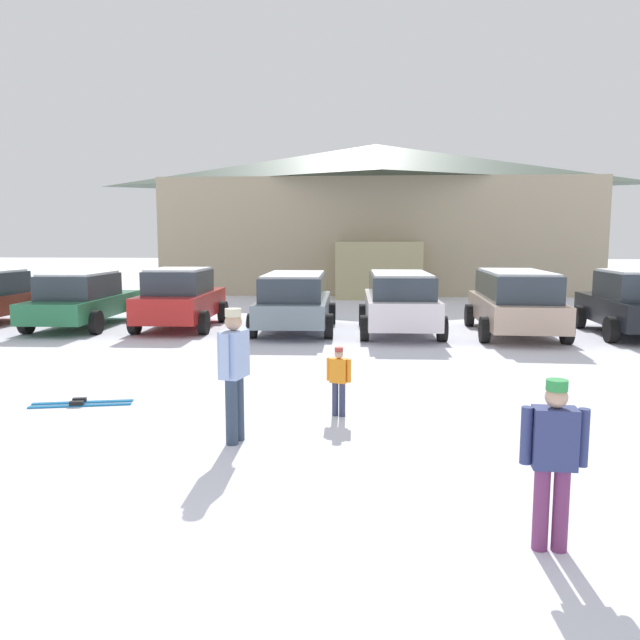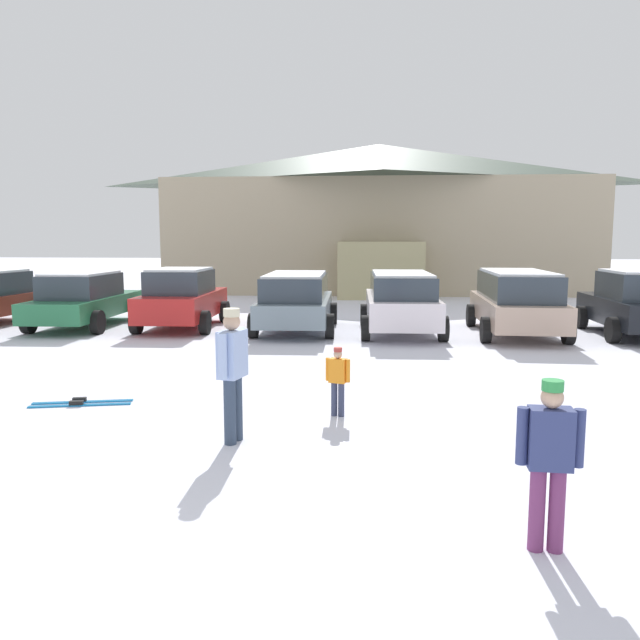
{
  "view_description": "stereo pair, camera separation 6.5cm",
  "coord_description": "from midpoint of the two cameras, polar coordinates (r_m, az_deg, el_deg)",
  "views": [
    {
      "loc": [
        2.35,
        -2.94,
        2.49
      ],
      "look_at": [
        1.3,
        8.05,
        1.07
      ],
      "focal_mm": 35.0,
      "sensor_mm": 36.0,
      "label": 1
    },
    {
      "loc": [
        2.42,
        -2.94,
        2.49
      ],
      "look_at": [
        1.3,
        8.05,
        1.07
      ],
      "focal_mm": 35.0,
      "sensor_mm": 36.0,
      "label": 2
    }
  ],
  "objects": [
    {
      "name": "pair_of_skis",
      "position": [
        10.25,
        -21.21,
        -7.11
      ],
      "size": [
        1.52,
        0.64,
        0.08
      ],
      "color": "#156FAF",
      "rests_on": "ground"
    },
    {
      "name": "parked_beige_suv",
      "position": [
        17.16,
        17.27,
        1.74
      ],
      "size": [
        2.21,
        4.81,
        1.69
      ],
      "color": "tan",
      "rests_on": "ground"
    },
    {
      "name": "parked_grey_wagon",
      "position": [
        17.1,
        -2.42,
        1.89
      ],
      "size": [
        2.33,
        4.61,
        1.59
      ],
      "color": "gray",
      "rests_on": "ground"
    },
    {
      "name": "parked_white_suv",
      "position": [
        16.76,
        7.18,
        1.8
      ],
      "size": [
        2.27,
        4.51,
        1.63
      ],
      "color": "white",
      "rests_on": "ground"
    },
    {
      "name": "ski_lodge",
      "position": [
        32.29,
        5.07,
        9.42
      ],
      "size": [
        20.55,
        12.06,
        7.25
      ],
      "color": "tan",
      "rests_on": "ground"
    },
    {
      "name": "skier_adult_in_blue_parka",
      "position": [
        7.71,
        -8.1,
        -4.32
      ],
      "size": [
        0.32,
        0.61,
        1.67
      ],
      "color": "#303E53",
      "rests_on": "ground"
    },
    {
      "name": "skier_child_in_orange_jacket",
      "position": [
        8.85,
        1.52,
        -5.27
      ],
      "size": [
        0.35,
        0.21,
        0.99
      ],
      "color": "#343A55",
      "rests_on": "ground"
    },
    {
      "name": "parked_black_sedan",
      "position": [
        18.08,
        26.77,
        1.38
      ],
      "size": [
        2.2,
        4.11,
        1.71
      ],
      "color": "black",
      "rests_on": "ground"
    },
    {
      "name": "parked_green_coupe",
      "position": [
        19.08,
        -20.99,
        1.79
      ],
      "size": [
        2.26,
        4.79,
        1.58
      ],
      "color": "#267045",
      "rests_on": "ground"
    },
    {
      "name": "skier_teen_in_navy_coat",
      "position": [
        5.38,
        20.24,
        -11.52
      ],
      "size": [
        0.52,
        0.22,
        1.41
      ],
      "color": "#703263",
      "rests_on": "ground"
    },
    {
      "name": "parked_red_sedan",
      "position": [
        18.03,
        -12.72,
        1.96
      ],
      "size": [
        2.21,
        4.13,
        1.7
      ],
      "color": "red",
      "rests_on": "ground"
    }
  ]
}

